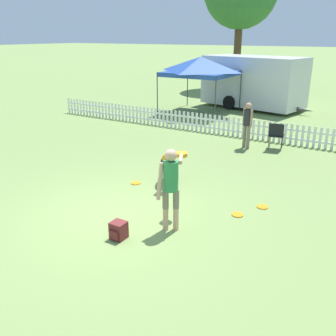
{
  "coord_description": "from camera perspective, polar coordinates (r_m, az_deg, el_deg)",
  "views": [
    {
      "loc": [
        4.59,
        -5.51,
        3.6
      ],
      "look_at": [
        0.51,
        1.2,
        0.78
      ],
      "focal_mm": 40.0,
      "sensor_mm": 36.0,
      "label": 1
    }
  ],
  "objects": [
    {
      "name": "backpack_on_grass",
      "position": [
        7.09,
        -7.57,
        -9.41
      ],
      "size": [
        0.27,
        0.3,
        0.33
      ],
      "color": "maroon",
      "rests_on": "ground_plane"
    },
    {
      "name": "handler_person",
      "position": [
        7.0,
        0.52,
        -1.78
      ],
      "size": [
        0.5,
        1.09,
        1.64
      ],
      "rotation": [
        0.0,
        0.0,
        0.58
      ],
      "color": "tan",
      "rests_on": "ground_plane"
    },
    {
      "name": "canopy_tent_main",
      "position": [
        18.07,
        4.99,
        15.19
      ],
      "size": [
        2.98,
        2.98,
        2.62
      ],
      "color": "#333338",
      "rests_on": "ground_plane"
    },
    {
      "name": "picket_fence",
      "position": [
        14.03,
        11.4,
        5.99
      ],
      "size": [
        17.81,
        0.04,
        0.72
      ],
      "color": "white",
      "rests_on": "ground_plane"
    },
    {
      "name": "frisbee_midfield",
      "position": [
        8.07,
        10.55,
        -7.0
      ],
      "size": [
        0.25,
        0.25,
        0.02
      ],
      "color": "orange",
      "rests_on": "ground_plane"
    },
    {
      "name": "spectator_standing",
      "position": [
        12.57,
        12.01,
        6.97
      ],
      "size": [
        0.38,
        0.27,
        1.52
      ],
      "rotation": [
        0.0,
        0.0,
        2.66
      ],
      "color": "#7A705B",
      "rests_on": "ground_plane"
    },
    {
      "name": "equipment_trailer",
      "position": [
        19.92,
        12.86,
        12.77
      ],
      "size": [
        5.91,
        3.23,
        2.57
      ],
      "rotation": [
        0.0,
        0.0,
        -0.21
      ],
      "color": "silver",
      "rests_on": "ground_plane"
    },
    {
      "name": "folding_chair_blue_left",
      "position": [
        12.72,
        16.17,
        5.05
      ],
      "size": [
        0.55,
        0.57,
        0.91
      ],
      "rotation": [
        0.0,
        0.0,
        3.32
      ],
      "color": "#333338",
      "rests_on": "ground_plane"
    },
    {
      "name": "frisbee_near_handler",
      "position": [
        9.6,
        -4.92,
        -2.28
      ],
      "size": [
        0.25,
        0.25,
        0.02
      ],
      "color": "orange",
      "rests_on": "ground_plane"
    },
    {
      "name": "leaping_dog",
      "position": [
        9.37,
        -0.24,
        0.97
      ],
      "size": [
        0.8,
        1.1,
        0.94
      ],
      "rotation": [
        0.0,
        0.0,
        -2.56
      ],
      "color": "black",
      "rests_on": "ground_plane"
    },
    {
      "name": "ground_plane",
      "position": [
        8.02,
        -7.62,
        -7.11
      ],
      "size": [
        240.0,
        240.0,
        0.0
      ],
      "primitive_type": "plane",
      "color": "olive"
    },
    {
      "name": "frisbee_near_dog",
      "position": [
        8.54,
        14.21,
        -5.75
      ],
      "size": [
        0.25,
        0.25,
        0.02
      ],
      "color": "orange",
      "rests_on": "ground_plane"
    }
  ]
}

